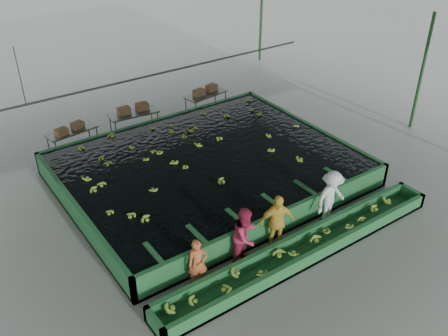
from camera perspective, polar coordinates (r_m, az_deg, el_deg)
ground at (r=17.35m, az=0.95°, el=-3.53°), size 80.00×80.00×0.00m
shed_roof at (r=15.04m, az=1.12°, el=12.26°), size 20.00×22.00×0.04m
shed_posts at (r=16.04m, az=1.03°, el=3.80°), size 20.00×22.00×5.00m
flotation_tank at (r=18.13m, az=-1.81°, el=-0.13°), size 10.00×8.00×0.90m
tank_water at (r=17.93m, az=-1.83°, el=0.96°), size 9.70×7.70×0.00m
sorting_trough at (r=15.05m, az=9.10°, el=-9.17°), size 10.00×1.00×0.50m
cableway_rail at (r=19.75m, az=-7.63°, el=10.60°), size 0.08×0.08×14.00m
rail_hanger_left at (r=17.84m, az=-22.30°, el=9.64°), size 0.04×0.04×2.00m
rail_hanger_right at (r=22.04m, az=4.11°, el=15.75°), size 0.04×0.04×2.00m
worker_a at (r=13.68m, az=-3.00°, el=-10.84°), size 0.63×0.51×1.50m
worker_b at (r=14.25m, az=2.49°, el=-7.80°), size 1.11×1.00×1.88m
worker_c at (r=14.84m, az=6.03°, el=-6.19°), size 1.18×0.81×1.86m
worker_d at (r=16.15m, az=12.13°, el=-3.29°), size 1.25×0.78×1.86m
packing_table_left at (r=20.93m, az=-16.85°, el=3.06°), size 2.09×1.08×0.91m
packing_table_mid at (r=21.74m, az=-10.21°, el=5.12°), size 2.15×1.02×0.95m
packing_table_right at (r=23.32m, az=-2.09°, el=7.45°), size 2.11×1.08×0.92m
box_stack_left at (r=20.64m, az=-17.18°, el=4.02°), size 1.27×0.66×0.26m
box_stack_mid at (r=21.61m, az=-10.32°, el=6.35°), size 1.37×0.44×0.29m
box_stack_right at (r=23.20m, az=-2.14°, el=8.57°), size 1.36×0.62×0.28m
floating_bananas at (r=18.52m, az=-3.19°, el=1.99°), size 9.25×6.31×0.13m
trough_bananas at (r=14.95m, az=9.14°, el=-8.73°), size 9.17×0.61×0.12m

